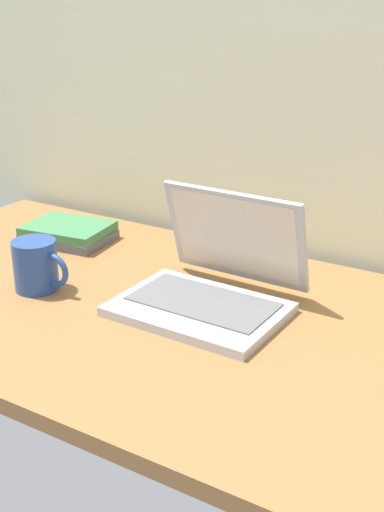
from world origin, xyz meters
TOP-DOWN VIEW (x-y plane):
  - desk at (0.00, 0.00)m, footprint 1.60×0.76m
  - laptop at (0.01, 0.06)m, footprint 0.31×0.29m
  - coffee_mug at (-0.32, -0.06)m, footprint 0.13×0.09m
  - book_stack at (-0.46, 0.19)m, footprint 0.21×0.17m

SIDE VIEW (x-z plane):
  - desk at x=0.00m, z-range 0.00..0.03m
  - book_stack at x=-0.46m, z-range 0.03..0.07m
  - laptop at x=0.01m, z-range -0.03..0.18m
  - coffee_mug at x=-0.32m, z-range 0.03..0.14m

